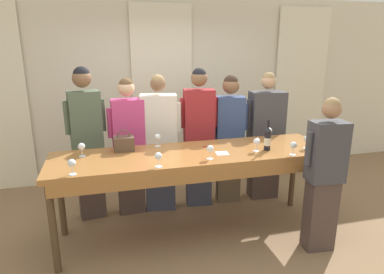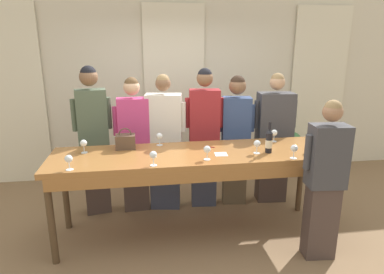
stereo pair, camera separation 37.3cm
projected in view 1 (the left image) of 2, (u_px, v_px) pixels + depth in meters
ground_plane at (194, 233)px, 3.97m from camera, size 18.00×18.00×0.00m
wall_back at (162, 89)px, 5.43m from camera, size 12.00×0.06×2.80m
curtain_panel_center at (163, 93)px, 5.38m from camera, size 0.94×0.03×2.69m
curtain_panel_right at (300, 88)px, 5.98m from camera, size 0.94×0.03×2.69m
tasting_bar at (194, 160)px, 3.70m from camera, size 3.04×0.83×0.98m
wine_bottle at (268, 139)px, 3.75m from camera, size 0.07×0.07×0.34m
handbag at (124, 143)px, 3.74m from camera, size 0.22×0.16×0.24m
wine_glass_front_left at (293, 146)px, 3.59m from camera, size 0.07×0.07×0.15m
wine_glass_front_mid at (82, 147)px, 3.54m from camera, size 0.07×0.07×0.15m
wine_glass_front_right at (307, 139)px, 3.82m from camera, size 0.07×0.07×0.15m
wine_glass_center_left at (158, 157)px, 3.25m from camera, size 0.07×0.07×0.15m
wine_glass_center_mid at (72, 164)px, 3.06m from camera, size 0.07×0.07×0.15m
wine_glass_center_right at (257, 142)px, 3.71m from camera, size 0.07×0.07×0.15m
wine_glass_back_left at (269, 131)px, 4.17m from camera, size 0.07×0.07×0.15m
wine_glass_back_mid at (158, 138)px, 3.88m from camera, size 0.07×0.07×0.15m
wine_glass_back_right at (210, 149)px, 3.46m from camera, size 0.07×0.07×0.15m
napkin at (222, 153)px, 3.66m from camera, size 0.14×0.14×0.00m
pen at (208, 147)px, 3.89m from camera, size 0.12×0.05×0.01m
guest_olive_jacket at (87, 141)px, 4.08m from camera, size 0.47×0.28×1.87m
guest_pink_top at (129, 145)px, 4.22m from camera, size 0.50×0.22×1.73m
guest_cream_sweater at (159, 144)px, 4.32m from camera, size 0.56×0.30×1.76m
guest_striped_shirt at (199, 136)px, 4.43m from camera, size 0.50×0.26×1.83m
guest_navy_coat at (229, 137)px, 4.54m from camera, size 0.48×0.27×1.73m
guest_beige_cap at (265, 137)px, 4.68m from camera, size 0.57×0.31×1.75m
host_pouring at (324, 175)px, 3.46m from camera, size 0.47×0.26×1.63m
potted_plant at (277, 149)px, 5.82m from camera, size 0.35×0.35×0.71m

